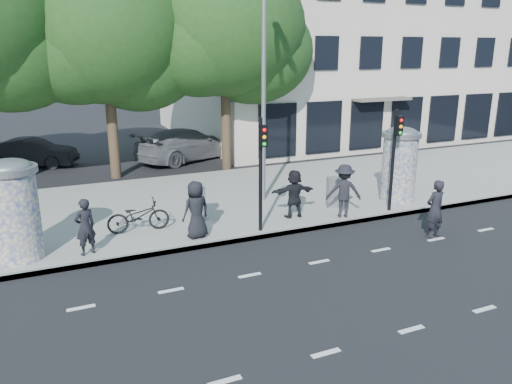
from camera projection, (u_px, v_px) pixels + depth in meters
name	position (u px, v px, depth m)	size (l,w,h in m)	color
ground	(349.00, 284.00, 11.96)	(120.00, 120.00, 0.00)	black
sidewalk	(235.00, 198.00, 18.52)	(40.00, 8.00, 0.15)	gray
curb	(283.00, 233.00, 15.05)	(40.00, 0.10, 0.16)	slate
lane_dash_near	(411.00, 329.00, 10.02)	(32.00, 0.12, 0.01)	silver
lane_dash_far	(319.00, 262.00, 13.18)	(32.00, 0.12, 0.01)	silver
ad_column_left	(14.00, 208.00, 12.68)	(1.36, 1.36, 2.65)	beige
ad_column_right	(399.00, 162.00, 17.68)	(1.36, 1.36, 2.65)	beige
traffic_pole_near	(261.00, 163.00, 14.43)	(0.22, 0.31, 3.40)	black
traffic_pole_far	(395.00, 150.00, 16.30)	(0.22, 0.31, 3.40)	black
street_lamp	(264.00, 68.00, 16.76)	(0.25, 0.93, 8.00)	slate
tree_near_left	(105.00, 32.00, 20.06)	(6.80, 6.80, 8.97)	#38281C
tree_center	(224.00, 27.00, 21.58)	(7.00, 7.00, 9.30)	#38281C
building	(335.00, 39.00, 32.51)	(20.30, 15.85, 12.00)	beige
ped_a	(196.00, 210.00, 14.27)	(0.82, 0.54, 1.68)	black
ped_b	(85.00, 227.00, 13.11)	(0.56, 0.37, 1.55)	black
ped_d	(344.00, 191.00, 16.04)	(1.12, 0.65, 1.74)	black
ped_f	(294.00, 194.00, 16.03)	(1.46, 0.53, 1.58)	black
man_road	(435.00, 209.00, 14.70)	(0.64, 0.42, 1.76)	black
bicycle	(138.00, 216.00, 14.84)	(1.84, 0.64, 0.96)	black
cabinet_left	(198.00, 204.00, 15.88)	(0.50, 0.36, 1.04)	slate
cabinet_right	(334.00, 192.00, 17.20)	(0.49, 0.36, 1.03)	gray
car_mid	(32.00, 153.00, 23.62)	(4.05, 1.41, 1.34)	black
car_right	(187.00, 144.00, 24.94)	(5.51, 2.24, 1.60)	#585B60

